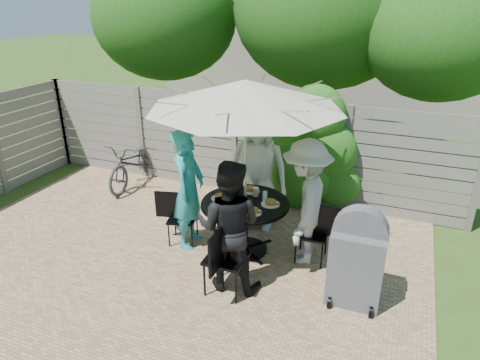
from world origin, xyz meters
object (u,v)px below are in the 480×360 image
at_px(plate_extra, 253,211).
at_px(plate_front, 239,212).
at_px(chair_back, 259,205).
at_px(chair_left, 182,228).
at_px(bicycle, 135,162).
at_px(glass_back, 242,189).
at_px(chair_right, 312,244).
at_px(person_front, 229,227).
at_px(plate_left, 220,197).
at_px(glass_front, 248,206).
at_px(glass_right, 265,196).
at_px(syrup_jug, 242,195).
at_px(patio_table, 245,217).
at_px(chair_front, 226,272).
at_px(person_right, 305,203).
at_px(person_back, 258,169).
at_px(person_left, 189,190).
at_px(umbrella, 246,94).
at_px(bbq_grill, 357,260).
at_px(coffee_cup, 256,192).
at_px(plate_back, 251,190).
at_px(plate_right, 271,203).

bearing_deg(plate_extra, plate_front, -154.10).
height_order(chair_back, plate_front, chair_back).
height_order(chair_back, chair_left, chair_back).
xyz_separation_m(chair_left, bicycle, (-1.91, 1.59, 0.21)).
bearing_deg(glass_back, chair_back, 88.87).
bearing_deg(chair_back, chair_right, 51.85).
distance_m(person_front, plate_left, 0.91).
distance_m(glass_front, glass_right, 0.40).
bearing_deg(glass_back, glass_right, -15.53).
xyz_separation_m(glass_front, syrup_jug, (-0.20, 0.29, 0.01)).
distance_m(chair_back, glass_back, 0.93).
height_order(patio_table, chair_front, chair_front).
xyz_separation_m(person_right, glass_back, (-0.96, 0.14, -0.01)).
relative_size(chair_right, glass_right, 6.19).
bearing_deg(person_back, chair_left, -139.21).
bearing_deg(plate_left, person_left, -172.53).
distance_m(umbrella, chair_back, 2.24).
relative_size(umbrella, glass_right, 20.51).
height_order(patio_table, glass_back, glass_back).
bearing_deg(plate_left, bbq_grill, -13.86).
distance_m(chair_right, coffee_cup, 1.07).
xyz_separation_m(chair_front, plate_left, (-0.48, 0.91, 0.52)).
distance_m(person_front, bbq_grill, 1.56).
distance_m(chair_front, glass_front, 0.91).
bearing_deg(person_back, chair_front, -90.06).
bearing_deg(umbrella, chair_left, -172.43).
bearing_deg(person_front, glass_right, -105.52).
xyz_separation_m(person_front, bbq_grill, (1.51, 0.29, -0.28)).
distance_m(person_left, person_right, 1.66).
xyz_separation_m(chair_left, plate_left, (0.60, 0.08, 0.57)).
bearing_deg(chair_right, plate_left, 4.90).
height_order(chair_left, glass_back, glass_back).
bearing_deg(glass_front, person_back, 102.97).
distance_m(umbrella, chair_left, 2.27).
xyz_separation_m(person_back, glass_back, (-0.03, -0.58, -0.10)).
relative_size(chair_back, glass_front, 6.52).
height_order(chair_front, plate_back, chair_front).
relative_size(plate_left, glass_front, 1.86).
bearing_deg(plate_right, plate_extra, -113.50).
relative_size(plate_back, glass_right, 1.86).
relative_size(chair_back, person_front, 0.53).
bearing_deg(chair_back, glass_back, -1.64).
height_order(chair_right, bbq_grill, bbq_grill).
relative_size(chair_front, person_front, 0.58).
relative_size(plate_left, bicycle, 0.15).
bearing_deg(plate_back, chair_left, -151.96).
xyz_separation_m(chair_back, glass_right, (0.37, -0.82, 0.59)).
relative_size(person_left, plate_right, 6.84).
distance_m(syrup_jug, bicycle, 3.16).
xyz_separation_m(plate_back, bicycle, (-2.82, 1.10, -0.37)).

